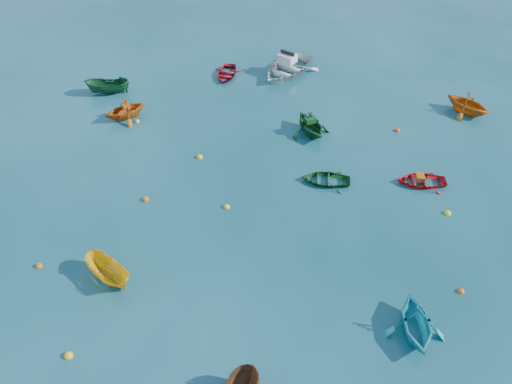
% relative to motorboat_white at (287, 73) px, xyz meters
% --- Properties ---
extents(ground, '(160.00, 160.00, 0.00)m').
position_rel_motorboat_white_xyz_m(ground, '(2.99, -18.95, 0.00)').
color(ground, '#093942').
rests_on(ground, ground).
extents(dinghy_orange_w, '(3.58, 3.68, 1.48)m').
position_rel_motorboat_white_xyz_m(dinghy_orange_w, '(-7.85, -9.69, 0.00)').
color(dinghy_orange_w, '#C35B12').
rests_on(dinghy_orange_w, ground).
extents(sampan_yellow_mid, '(3.06, 2.00, 1.11)m').
position_rel_motorboat_white_xyz_m(sampan_yellow_mid, '(-1.18, -21.55, 0.00)').
color(sampan_yellow_mid, yellow).
rests_on(sampan_yellow_mid, ground).
extents(dinghy_green_e, '(3.09, 2.52, 0.56)m').
position_rel_motorboat_white_xyz_m(dinghy_green_e, '(6.12, -11.28, 0.00)').
color(dinghy_green_e, '#10481A').
rests_on(dinghy_green_e, ground).
extents(dinghy_cyan_se, '(3.36, 3.59, 1.53)m').
position_rel_motorboat_white_xyz_m(dinghy_cyan_se, '(12.13, -19.32, 0.00)').
color(dinghy_cyan_se, '#1DA3B4').
rests_on(dinghy_cyan_se, ground).
extents(dinghy_green_n, '(3.87, 3.88, 1.55)m').
position_rel_motorboat_white_xyz_m(dinghy_green_n, '(3.93, -7.01, 0.00)').
color(dinghy_green_n, '#10471C').
rests_on(dinghy_green_n, ground).
extents(dinghy_red_ne, '(3.18, 2.69, 0.56)m').
position_rel_motorboat_white_xyz_m(dinghy_red_ne, '(11.13, -9.44, 0.00)').
color(dinghy_red_ne, red).
rests_on(dinghy_red_ne, ground).
extents(dinghy_red_far, '(2.63, 3.25, 0.60)m').
position_rel_motorboat_white_xyz_m(dinghy_red_far, '(-4.04, -2.08, 0.00)').
color(dinghy_red_far, '#A40D19').
rests_on(dinghy_red_far, ground).
extents(dinghy_orange_far, '(3.88, 3.69, 1.60)m').
position_rel_motorboat_white_xyz_m(dinghy_orange_far, '(12.97, -0.86, 0.00)').
color(dinghy_orange_far, '#BA5D11').
rests_on(dinghy_orange_far, ground).
extents(sampan_green_far, '(3.25, 2.36, 1.18)m').
position_rel_motorboat_white_xyz_m(sampan_green_far, '(-10.75, -7.46, 0.00)').
color(sampan_green_far, '#114923').
rests_on(sampan_green_far, ground).
extents(motorboat_white, '(4.78, 5.81, 1.65)m').
position_rel_motorboat_white_xyz_m(motorboat_white, '(0.00, 0.00, 0.00)').
color(motorboat_white, silver).
rests_on(motorboat_white, ground).
extents(tarp_orange_a, '(0.73, 0.69, 0.28)m').
position_rel_motorboat_white_xyz_m(tarp_orange_a, '(-7.83, -9.65, 0.88)').
color(tarp_orange_a, '#AF4B11').
rests_on(tarp_orange_a, dinghy_orange_w).
extents(tarp_green_b, '(0.85, 0.85, 0.33)m').
position_rel_motorboat_white_xyz_m(tarp_green_b, '(3.86, -6.94, 0.94)').
color(tarp_green_b, '#10411B').
rests_on(tarp_green_b, dinghy_green_n).
extents(tarp_orange_b, '(0.60, 0.69, 0.28)m').
position_rel_motorboat_white_xyz_m(tarp_orange_b, '(11.03, -9.47, 0.42)').
color(tarp_orange_b, '#B64E12').
rests_on(tarp_orange_b, dinghy_red_ne).
extents(buoy_or_a, '(0.33, 0.33, 0.33)m').
position_rel_motorboat_white_xyz_m(buoy_or_a, '(-4.73, -22.17, 0.00)').
color(buoy_or_a, '#DD560C').
rests_on(buoy_or_a, ground).
extents(buoy_ye_a, '(0.37, 0.37, 0.37)m').
position_rel_motorboat_white_xyz_m(buoy_ye_a, '(-0.51, -25.51, 0.00)').
color(buoy_ye_a, yellow).
rests_on(buoy_ye_a, ground).
extents(buoy_ye_b, '(0.30, 0.30, 0.30)m').
position_rel_motorboat_white_xyz_m(buoy_ye_b, '(-6.96, -9.87, 0.00)').
color(buoy_ye_b, yellow).
rests_on(buoy_ye_b, ground).
extents(buoy_or_c, '(0.38, 0.38, 0.38)m').
position_rel_motorboat_white_xyz_m(buoy_or_c, '(-2.49, -16.30, 0.00)').
color(buoy_or_c, '#CE650B').
rests_on(buoy_or_c, ground).
extents(buoy_ye_c, '(0.35, 0.35, 0.35)m').
position_rel_motorboat_white_xyz_m(buoy_ye_c, '(1.83, -15.24, 0.00)').
color(buoy_ye_c, yellow).
rests_on(buoy_ye_c, ground).
extents(buoy_or_d, '(0.32, 0.32, 0.32)m').
position_rel_motorboat_white_xyz_m(buoy_or_d, '(13.82, -16.46, 0.00)').
color(buoy_or_d, '#DF610C').
rests_on(buoy_or_d, ground).
extents(buoy_ye_d, '(0.39, 0.39, 0.39)m').
position_rel_motorboat_white_xyz_m(buoy_ye_d, '(-1.45, -11.86, 0.00)').
color(buoy_ye_d, yellow).
rests_on(buoy_ye_d, ground).
extents(buoy_or_e, '(0.37, 0.37, 0.37)m').
position_rel_motorboat_white_xyz_m(buoy_or_e, '(9.06, -4.72, 0.00)').
color(buoy_or_e, '#EB4D0C').
rests_on(buoy_or_e, ground).
extents(buoy_ye_e, '(0.36, 0.36, 0.36)m').
position_rel_motorboat_white_xyz_m(buoy_ye_e, '(12.79, -11.46, 0.00)').
color(buoy_ye_e, yellow).
rests_on(buoy_ye_e, ground).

